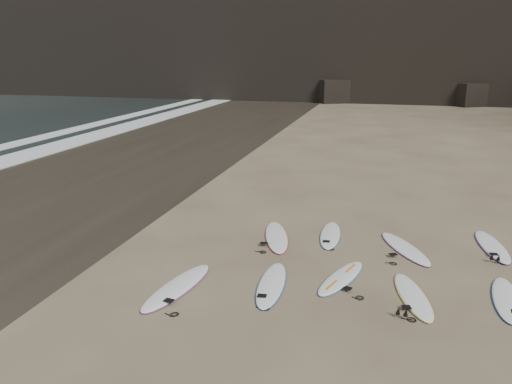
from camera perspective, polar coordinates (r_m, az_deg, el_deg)
ground at (r=12.42m, az=12.43°, el=-10.45°), size 240.00×240.00×0.00m
wet_sand at (r=25.55m, az=-16.81°, el=2.87°), size 12.00×200.00×0.01m
foam_near at (r=28.79m, az=-26.22°, el=3.35°), size 2.20×200.00×0.05m
surfboard_0 at (r=12.15m, az=-8.97°, el=-10.61°), size 1.11×2.82×0.10m
surfboard_1 at (r=12.14m, az=1.78°, el=-10.46°), size 0.80×2.56×0.09m
surfboard_2 at (r=12.64m, az=9.71°, el=-9.61°), size 1.27×2.37×0.08m
surfboard_3 at (r=12.14m, az=17.49°, el=-11.24°), size 1.12×2.44×0.09m
surfboard_4 at (r=12.79m, az=26.68°, el=-10.84°), size 0.79×2.40×0.08m
surfboard_5 at (r=15.06m, az=2.35°, el=-5.09°), size 1.37×2.74×0.10m
surfboard_6 at (r=15.37m, az=8.49°, el=-4.84°), size 0.70×2.44×0.09m
surfboard_7 at (r=14.81m, az=16.66°, el=-6.15°), size 1.72×2.59×0.09m
surfboard_8 at (r=15.85m, az=25.37°, el=-5.60°), size 0.91×2.64×0.09m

